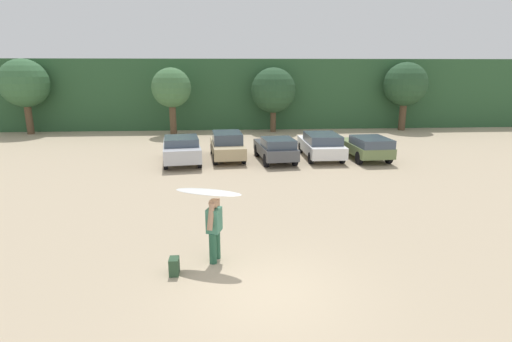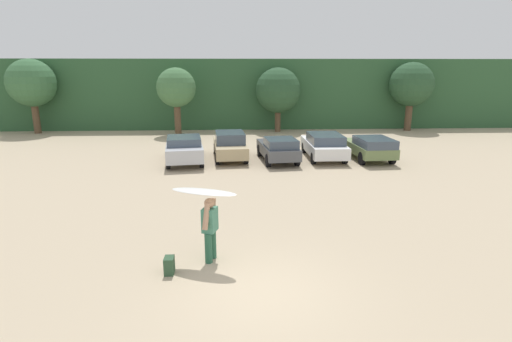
# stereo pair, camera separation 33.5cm
# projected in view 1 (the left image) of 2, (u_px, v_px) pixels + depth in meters

# --- Properties ---
(ground_plane) EXTENTS (120.00, 120.00, 0.00)m
(ground_plane) POSITION_uv_depth(u_px,v_px,m) (268.00, 291.00, 9.43)
(ground_plane) COLOR tan
(hillside_ridge) EXTENTS (108.00, 12.00, 5.85)m
(hillside_ridge) POSITION_uv_depth(u_px,v_px,m) (237.00, 91.00, 39.22)
(hillside_ridge) COLOR #2D5633
(hillside_ridge) RESTS_ON ground_plane
(tree_center_left) EXTENTS (3.71, 3.71, 5.84)m
(tree_center_left) POSITION_uv_depth(u_px,v_px,m) (24.00, 84.00, 30.98)
(tree_center_left) COLOR brown
(tree_center_left) RESTS_ON ground_plane
(tree_left) EXTENTS (3.01, 3.01, 5.17)m
(tree_left) POSITION_uv_depth(u_px,v_px,m) (171.00, 88.00, 30.59)
(tree_left) COLOR brown
(tree_left) RESTS_ON ground_plane
(tree_ridge_back) EXTENTS (3.63, 3.63, 5.17)m
(tree_ridge_back) POSITION_uv_depth(u_px,v_px,m) (273.00, 91.00, 32.39)
(tree_ridge_back) COLOR brown
(tree_ridge_back) RESTS_ON ground_plane
(tree_center) EXTENTS (3.57, 3.57, 5.60)m
(tree_center) POSITION_uv_depth(u_px,v_px,m) (405.00, 85.00, 33.14)
(tree_center) COLOR brown
(tree_center) RESTS_ON ground_plane
(parked_car_silver) EXTENTS (2.53, 4.71, 1.49)m
(parked_car_silver) POSITION_uv_depth(u_px,v_px,m) (182.00, 148.00, 22.09)
(parked_car_silver) COLOR silver
(parked_car_silver) RESTS_ON ground_plane
(parked_car_tan) EXTENTS (2.11, 4.51, 1.55)m
(parked_car_tan) POSITION_uv_depth(u_px,v_px,m) (227.00, 145.00, 23.11)
(parked_car_tan) COLOR tan
(parked_car_tan) RESTS_ON ground_plane
(parked_car_dark_gray) EXTENTS (2.19, 4.27, 1.41)m
(parked_car_dark_gray) POSITION_uv_depth(u_px,v_px,m) (276.00, 148.00, 22.39)
(parked_car_dark_gray) COLOR #4C4F54
(parked_car_dark_gray) RESTS_ON ground_plane
(parked_car_white) EXTENTS (2.00, 4.57, 1.46)m
(parked_car_white) POSITION_uv_depth(u_px,v_px,m) (321.00, 145.00, 23.26)
(parked_car_white) COLOR white
(parked_car_white) RESTS_ON ground_plane
(parked_car_olive_green) EXTENTS (2.12, 4.20, 1.37)m
(parked_car_olive_green) POSITION_uv_depth(u_px,v_px,m) (367.00, 146.00, 22.89)
(parked_car_olive_green) COLOR #6B7F4C
(parked_car_olive_green) RESTS_ON ground_plane
(person_adult) EXTENTS (0.44, 0.80, 1.78)m
(person_adult) POSITION_uv_depth(u_px,v_px,m) (214.00, 226.00, 10.71)
(person_adult) COLOR #26593F
(person_adult) RESTS_ON ground_plane
(surfboard_white) EXTENTS (1.91, 1.12, 0.08)m
(surfboard_white) POSITION_uv_depth(u_px,v_px,m) (208.00, 192.00, 10.48)
(surfboard_white) COLOR white
(backpack_dropped) EXTENTS (0.24, 0.34, 0.45)m
(backpack_dropped) POSITION_uv_depth(u_px,v_px,m) (174.00, 266.00, 10.16)
(backpack_dropped) COLOR #2D4C33
(backpack_dropped) RESTS_ON ground_plane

